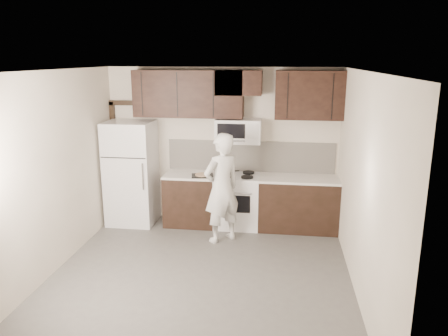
% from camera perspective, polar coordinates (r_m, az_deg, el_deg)
% --- Properties ---
extents(floor, '(4.50, 4.50, 0.00)m').
position_cam_1_polar(floor, '(6.00, -3.24, -14.19)').
color(floor, '#514E4C').
rests_on(floor, ground).
extents(back_wall, '(4.00, 0.00, 4.00)m').
position_cam_1_polar(back_wall, '(7.64, -0.23, 2.91)').
color(back_wall, '#BCB1A0').
rests_on(back_wall, ground).
extents(ceiling, '(4.50, 4.50, 0.00)m').
position_cam_1_polar(ceiling, '(5.28, -3.66, 12.54)').
color(ceiling, white).
rests_on(ceiling, back_wall).
extents(counter_run, '(2.95, 0.64, 0.91)m').
position_cam_1_polar(counter_run, '(7.52, 4.03, -4.38)').
color(counter_run, black).
rests_on(counter_run, floor).
extents(stove, '(0.76, 0.66, 0.94)m').
position_cam_1_polar(stove, '(7.54, 1.72, -4.26)').
color(stove, silver).
rests_on(stove, floor).
extents(backsplash, '(2.90, 0.02, 0.54)m').
position_cam_1_polar(backsplash, '(7.62, 3.49, 1.54)').
color(backsplash, beige).
rests_on(backsplash, counter_run).
extents(upper_cabinets, '(3.48, 0.35, 0.78)m').
position_cam_1_polar(upper_cabinets, '(7.32, 1.21, 9.77)').
color(upper_cabinets, black).
rests_on(upper_cabinets, back_wall).
extents(microwave, '(0.76, 0.42, 0.40)m').
position_cam_1_polar(microwave, '(7.37, 1.88, 4.84)').
color(microwave, silver).
rests_on(microwave, upper_cabinets).
extents(refrigerator, '(0.80, 0.76, 1.80)m').
position_cam_1_polar(refrigerator, '(7.77, -11.99, -0.63)').
color(refrigerator, silver).
rests_on(refrigerator, floor).
extents(door_trim, '(0.50, 0.08, 2.12)m').
position_cam_1_polar(door_trim, '(8.11, -13.84, 2.42)').
color(door_trim, black).
rests_on(door_trim, floor).
extents(saucepan, '(0.32, 0.20, 0.18)m').
position_cam_1_polar(saucepan, '(7.27, 0.23, -0.64)').
color(saucepan, silver).
rests_on(saucepan, stove).
extents(baking_tray, '(0.41, 0.34, 0.02)m').
position_cam_1_polar(baking_tray, '(7.36, -2.84, -1.00)').
color(baking_tray, black).
rests_on(baking_tray, counter_run).
extents(pizza, '(0.29, 0.29, 0.02)m').
position_cam_1_polar(pizza, '(7.35, -2.84, -0.86)').
color(pizza, beige).
rests_on(pizza, baking_tray).
extents(person, '(0.75, 0.74, 1.75)m').
position_cam_1_polar(person, '(6.81, -0.29, -2.67)').
color(person, silver).
rests_on(person, floor).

